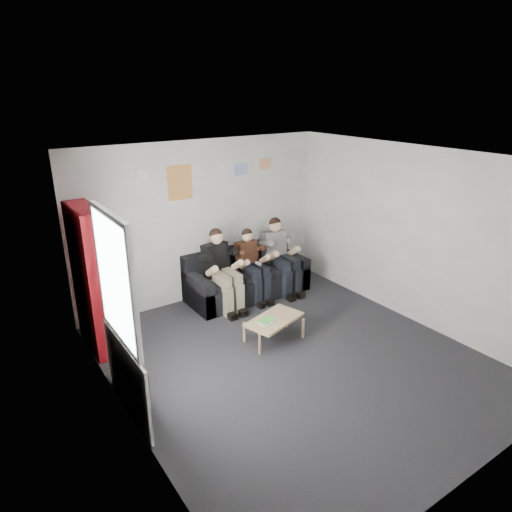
{
  "coord_description": "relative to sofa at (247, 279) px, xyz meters",
  "views": [
    {
      "loc": [
        -3.43,
        -4.11,
        3.48
      ],
      "look_at": [
        0.25,
        1.3,
        1.04
      ],
      "focal_mm": 32.0,
      "sensor_mm": 36.0,
      "label": 1
    }
  ],
  "objects": [
    {
      "name": "window",
      "position": [
        -2.81,
        -1.89,
        0.73
      ],
      "size": [
        0.05,
        1.3,
        2.36
      ],
      "color": "white",
      "rests_on": "room_shell"
    },
    {
      "name": "person_left",
      "position": [
        -0.6,
        -0.2,
        0.36
      ],
      "size": [
        0.41,
        0.88,
        1.33
      ],
      "rotation": [
        0.0,
        0.0,
        0.14
      ],
      "color": "black",
      "rests_on": "sofa"
    },
    {
      "name": "game_cases",
      "position": [
        -0.68,
        -1.55,
        0.06
      ],
      "size": [
        0.24,
        0.19,
        0.03
      ],
      "rotation": [
        0.0,
        0.0,
        0.18
      ],
      "color": "silver",
      "rests_on": "coffee_table"
    },
    {
      "name": "person_right",
      "position": [
        0.6,
        -0.2,
        0.36
      ],
      "size": [
        0.41,
        0.88,
        1.33
      ],
      "rotation": [
        0.0,
        0.0,
        -0.11
      ],
      "color": "beige",
      "rests_on": "sofa"
    },
    {
      "name": "sofa",
      "position": [
        0.0,
        0.0,
        0.0
      ],
      "size": [
        2.14,
        0.87,
        0.83
      ],
      "color": "black",
      "rests_on": "ground"
    },
    {
      "name": "poster_blue",
      "position": [
        0.16,
        0.39,
        1.85
      ],
      "size": [
        0.25,
        0.01,
        0.2
      ],
      "primitive_type": "cube",
      "color": "#3964C3",
      "rests_on": "room_shell"
    },
    {
      "name": "radiator",
      "position": [
        -2.74,
        -1.89,
        0.05
      ],
      "size": [
        0.1,
        0.64,
        0.6
      ],
      "color": "silver",
      "rests_on": "ground"
    },
    {
      "name": "coffee_table",
      "position": [
        -0.52,
        -1.53,
        0.0
      ],
      "size": [
        0.86,
        0.47,
        0.34
      ],
      "rotation": [
        0.0,
        0.0,
        0.29
      ],
      "color": "tan",
      "rests_on": "ground"
    },
    {
      "name": "poster_large",
      "position": [
        -0.99,
        0.39,
        1.75
      ],
      "size": [
        0.42,
        0.01,
        0.55
      ],
      "primitive_type": "cube",
      "color": "gold",
      "rests_on": "room_shell"
    },
    {
      "name": "poster_pink",
      "position": [
        0.66,
        0.39,
        1.9
      ],
      "size": [
        0.22,
        0.01,
        0.18
      ],
      "primitive_type": "cube",
      "color": "#D2417E",
      "rests_on": "room_shell"
    },
    {
      "name": "poster_sign",
      "position": [
        -1.59,
        0.39,
        1.95
      ],
      "size": [
        0.2,
        0.01,
        0.14
      ],
      "primitive_type": "cube",
      "color": "white",
      "rests_on": "room_shell"
    },
    {
      "name": "person_middle",
      "position": [
        0.0,
        -0.19,
        0.32
      ],
      "size": [
        0.36,
        0.77,
        1.23
      ],
      "rotation": [
        0.0,
        0.0,
        0.05
      ],
      "color": "#452317",
      "rests_on": "sofa"
    },
    {
      "name": "bookshelf",
      "position": [
        -2.66,
        -0.27,
        0.73
      ],
      "size": [
        0.31,
        0.92,
        2.05
      ],
      "rotation": [
        0.0,
        0.0,
        0.02
      ],
      "color": "maroon",
      "rests_on": "ground"
    },
    {
      "name": "room_shell",
      "position": [
        -0.59,
        -2.09,
        1.05
      ],
      "size": [
        5.0,
        5.0,
        5.0
      ],
      "color": "black",
      "rests_on": "ground"
    }
  ]
}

